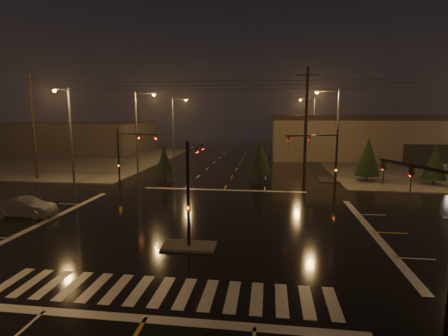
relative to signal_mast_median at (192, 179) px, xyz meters
The scene contains 25 objects.
ground 4.85m from the signal_mast_median, 90.00° to the left, with size 140.00×140.00×0.00m, color black.
sidewalk_nw 44.80m from the signal_mast_median, 132.21° to the left, with size 36.00×36.00×0.12m, color #494641.
median_island 3.79m from the signal_mast_median, 90.00° to the right, with size 3.00×1.60×0.15m, color #494641.
crosswalk 7.01m from the signal_mast_median, 90.00° to the right, with size 15.00×2.60×0.01m, color beige.
stop_bar_near 8.77m from the signal_mast_median, 90.00° to the right, with size 16.00×0.50×0.01m, color beige.
stop_bar_far 14.56m from the signal_mast_median, 90.00° to the left, with size 16.00×0.50×0.01m, color beige.
retail_building 60.26m from the signal_mast_median, 54.49° to the left, with size 60.20×28.30×7.20m.
commercial_block 57.07m from the signal_mast_median, 127.83° to the left, with size 30.00×18.00×5.60m, color #393532.
signal_mast_median is the anchor object (origin of this frame).
signal_mast_ne 16.27m from the signal_mast_median, 54.28° to the left, with size 4.84×1.86×6.00m.
signal_mast_nw 16.27m from the signal_mast_median, 125.72° to the left, with size 4.84×1.86×6.00m.
signal_mast_se 12.22m from the signal_mast_median, 33.15° to the right, with size 1.55×3.87×6.00m.
streetlight_1 23.94m from the signal_mast_median, 117.96° to the left, with size 2.77×0.32×10.00m.
streetlight_2 38.78m from the signal_mast_median, 106.79° to the left, with size 2.77×0.32×10.00m.
streetlight_3 22.20m from the signal_mast_median, 59.61° to the left, with size 2.77×0.32×10.00m.
streetlight_4 40.69m from the signal_mast_median, 74.03° to the left, with size 2.77×0.32×10.00m.
streetlight_5 21.53m from the signal_mast_median, 138.30° to the left, with size 0.32×2.77×10.00m.
utility_pole_0 27.95m from the signal_mast_median, 142.19° to the left, with size 2.20×0.32×12.00m.
utility_pole_1 19.00m from the signal_mast_median, 64.89° to the left, with size 2.20×0.32×12.00m.
conifer_0 25.38m from the signal_mast_median, 53.47° to the left, with size 2.68×2.68×4.89m.
conifer_1 28.68m from the signal_mast_median, 41.65° to the left, with size 2.39×2.39×4.43m.
conifer_3 21.00m from the signal_mast_median, 111.46° to the left, with size 1.98×1.98×3.79m.
conifer_4 20.28m from the signal_mast_median, 80.43° to the left, with size 2.56×2.56×4.70m.
car_parked 41.12m from the signal_mast_median, 52.28° to the left, with size 1.62×4.03×1.37m, color black.
car_crossing 13.95m from the signal_mast_median, 165.93° to the left, with size 1.52×4.36×1.44m, color #56575D.
Camera 1 is at (4.39, -22.30, 7.45)m, focal length 28.00 mm.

